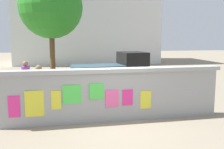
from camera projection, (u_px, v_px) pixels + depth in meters
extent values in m
plane|color=gray|center=(86.00, 79.00, 15.79)|extent=(60.00, 60.00, 0.00)
cube|color=#9D9D9D|center=(113.00, 97.00, 7.93)|extent=(6.82, 0.30, 1.52)
cube|color=#A2A2A2|center=(113.00, 70.00, 7.81)|extent=(7.02, 0.42, 0.12)
cube|color=#F42D8C|center=(14.00, 107.00, 7.20)|extent=(0.32, 0.02, 0.63)
cube|color=yellow|center=(34.00, 104.00, 7.31)|extent=(0.53, 0.03, 0.76)
cube|color=yellow|center=(56.00, 100.00, 7.42)|extent=(0.28, 0.02, 0.56)
cube|color=#4CD84C|center=(72.00, 94.00, 7.49)|extent=(0.55, 0.02, 0.56)
cube|color=#4CD84C|center=(97.00, 91.00, 7.63)|extent=(0.43, 0.03, 0.48)
cube|color=#F9599E|center=(112.00, 99.00, 7.76)|extent=(0.41, 0.03, 0.53)
cube|color=#F42D8C|center=(128.00, 98.00, 7.86)|extent=(0.33, 0.02, 0.49)
cube|color=yellow|center=(146.00, 100.00, 7.99)|extent=(0.35, 0.02, 0.56)
cylinder|color=black|center=(129.00, 80.00, 13.57)|extent=(0.72, 0.27, 0.70)
cylinder|color=black|center=(139.00, 84.00, 12.35)|extent=(0.72, 0.27, 0.70)
cylinder|color=black|center=(83.00, 82.00, 12.82)|extent=(0.72, 0.27, 0.70)
cylinder|color=black|center=(88.00, 87.00, 11.60)|extent=(0.72, 0.27, 0.70)
cube|color=black|center=(132.00, 67.00, 12.82)|extent=(1.35, 1.62, 1.50)
cube|color=#334C59|center=(98.00, 75.00, 12.32)|extent=(2.54, 1.74, 0.90)
cylinder|color=black|center=(136.00, 98.00, 9.68)|extent=(0.60, 0.10, 0.60)
cylinder|color=black|center=(168.00, 97.00, 9.93)|extent=(0.60, 0.12, 0.60)
cube|color=red|center=(152.00, 90.00, 9.76)|extent=(1.00, 0.24, 0.32)
cube|color=black|center=(157.00, 85.00, 9.78)|extent=(0.56, 0.22, 0.10)
cube|color=#262626|center=(139.00, 84.00, 9.62)|extent=(0.04, 0.56, 0.03)
cylinder|color=black|center=(80.00, 101.00, 9.05)|extent=(0.66, 0.09, 0.66)
cylinder|color=black|center=(109.00, 99.00, 9.34)|extent=(0.66, 0.09, 0.66)
cube|color=black|center=(95.00, 96.00, 9.17)|extent=(0.95, 0.12, 0.06)
cylinder|color=black|center=(99.00, 89.00, 9.18)|extent=(0.03, 0.03, 0.40)
cube|color=black|center=(99.00, 84.00, 9.15)|extent=(0.21, 0.10, 0.05)
cube|color=black|center=(81.00, 86.00, 8.98)|extent=(0.07, 0.44, 0.03)
cylinder|color=black|center=(26.00, 86.00, 11.90)|extent=(0.66, 0.07, 0.66)
cylinder|color=black|center=(49.00, 85.00, 12.07)|extent=(0.66, 0.07, 0.66)
cube|color=black|center=(37.00, 82.00, 11.96)|extent=(0.95, 0.08, 0.06)
cylinder|color=black|center=(40.00, 77.00, 11.95)|extent=(0.03, 0.03, 0.40)
cube|color=black|center=(40.00, 73.00, 11.92)|extent=(0.20, 0.09, 0.05)
cube|color=black|center=(26.00, 74.00, 11.83)|extent=(0.06, 0.44, 0.03)
cylinder|color=#338CBF|center=(37.00, 99.00, 9.12)|extent=(0.12, 0.12, 0.80)
cylinder|color=#338CBF|center=(42.00, 99.00, 9.13)|extent=(0.12, 0.12, 0.80)
cylinder|color=yellow|center=(39.00, 80.00, 9.02)|extent=(0.39, 0.39, 0.60)
sphere|color=#8C664C|center=(39.00, 68.00, 8.96)|extent=(0.22, 0.22, 0.22)
cylinder|color=#3F994C|center=(24.00, 91.00, 10.54)|extent=(0.12, 0.12, 0.80)
cylinder|color=#3F994C|center=(29.00, 90.00, 10.67)|extent=(0.12, 0.12, 0.80)
cylinder|color=purple|center=(26.00, 74.00, 10.50)|extent=(0.47, 0.47, 0.60)
sphere|color=#8C664C|center=(25.00, 64.00, 10.45)|extent=(0.22, 0.22, 0.22)
cylinder|color=brown|center=(52.00, 52.00, 17.34)|extent=(0.35, 0.35, 3.11)
sphere|color=#267D21|center=(51.00, 7.00, 16.90)|extent=(4.21, 4.21, 4.21)
cube|color=silver|center=(86.00, 22.00, 26.55)|extent=(13.86, 6.88, 8.25)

